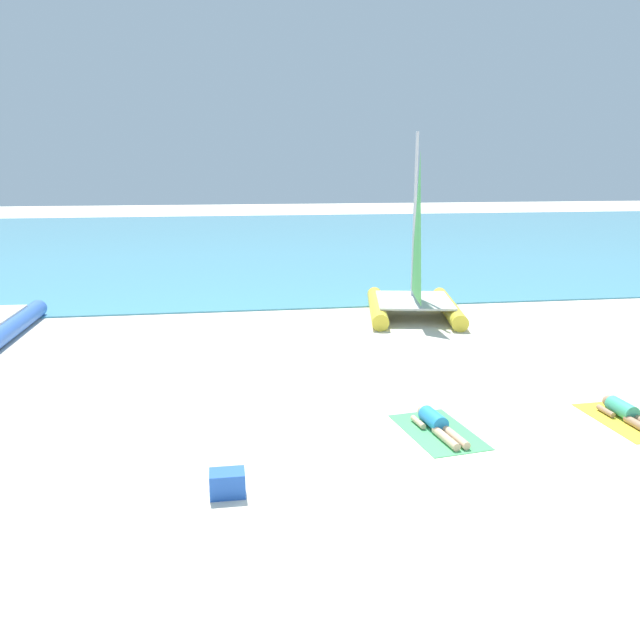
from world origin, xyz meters
TOP-DOWN VIEW (x-y plane):
  - ground_plane at (0.00, 10.00)m, footprint 120.00×120.00m
  - ocean_water at (0.00, 31.77)m, footprint 120.00×40.00m
  - sailboat_yellow at (3.72, 10.34)m, footprint 3.48×4.69m
  - towel_left at (1.52, 1.57)m, footprint 1.35×2.03m
  - sunbather_left at (1.51, 1.64)m, footprint 0.62×1.57m
  - towel_right at (5.13, 1.52)m, footprint 1.19×1.95m
  - sunbather_right at (5.13, 1.59)m, footprint 0.56×1.57m
  - cooler_box at (-2.17, -0.11)m, footprint 0.50×0.36m

SIDE VIEW (x-z plane):
  - ground_plane at x=0.00m, z-range 0.00..0.00m
  - towel_left at x=1.52m, z-range 0.00..0.01m
  - towel_right at x=5.13m, z-range 0.00..0.01m
  - ocean_water at x=0.00m, z-range 0.00..0.05m
  - sunbather_left at x=1.51m, z-range -0.02..0.28m
  - sunbather_right at x=5.13m, z-range -0.02..0.28m
  - cooler_box at x=-2.17m, z-range 0.00..0.36m
  - sailboat_yellow at x=3.72m, z-range -1.94..3.60m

